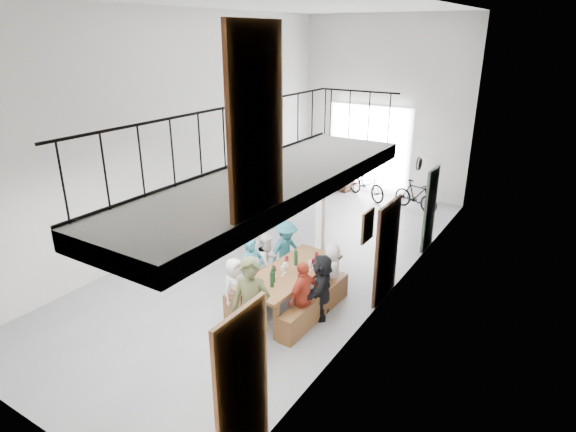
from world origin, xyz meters
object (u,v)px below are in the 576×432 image
Objects in this scene: bench_inner at (265,286)px; serving_counter at (327,172)px; side_bench at (247,205)px; host_standing at (251,310)px; oak_barrel at (281,187)px; tasting_table at (290,275)px; bicycle_near at (366,184)px.

bench_inner is 1.11× the size of serving_counter.
side_bench is at bearing 132.94° from bench_inner.
bench_inner is 1.22× the size of host_standing.
oak_barrel is 0.48× the size of serving_counter.
tasting_table is 7.00m from bicycle_near.
serving_counter is at bearing 78.10° from side_bench.
bicycle_near is (2.11, 1.70, 0.01)m from oak_barrel.
host_standing is at bearing -139.11° from bicycle_near.
tasting_table reaches higher than side_bench.
serving_counter is at bearing 104.14° from bicycle_near.
serving_counter reaches higher than tasting_table.
bicycle_near reaches higher than oak_barrel.
host_standing is (3.81, -6.74, 0.42)m from oak_barrel.
oak_barrel reaches higher than bench_inner.
oak_barrel is at bearing 121.60° from bench_inner.
side_bench is 0.93× the size of bicycle_near.
tasting_table is 6.25m from oak_barrel.
host_standing reaches higher than bicycle_near.
tasting_table is 5.39m from side_bench.
bench_inner is at bearing 176.13° from tasting_table.
side_bench is (-3.85, 3.75, -0.48)m from tasting_table.
oak_barrel reaches higher than tasting_table.
side_bench is at bearing 171.60° from bicycle_near.
oak_barrel is 2.71m from bicycle_near.
host_standing reaches higher than oak_barrel.
side_bench is 3.94m from bicycle_near.
tasting_table is 7.94m from serving_counter.
tasting_table is 1.32× the size of bicycle_near.
side_bench is at bearing 106.89° from host_standing.
oak_barrel is 7.76m from host_standing.
tasting_table is 0.78m from bench_inner.
side_bench is 0.85× the size of serving_counter.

